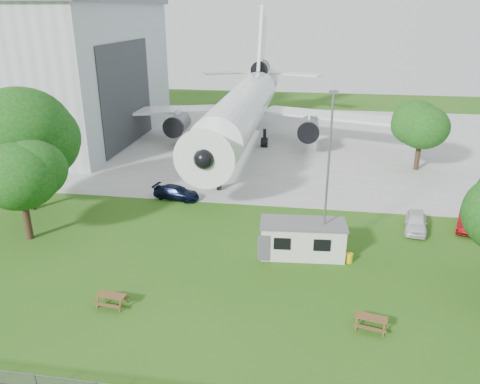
# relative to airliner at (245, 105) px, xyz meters

# --- Properties ---
(ground) EXTENTS (160.00, 160.00, 0.00)m
(ground) POSITION_rel_airliner_xyz_m (2.00, -35.86, -5.27)
(ground) COLOR #3A691D
(concrete_apron) EXTENTS (120.00, 46.00, 0.03)m
(concrete_apron) POSITION_rel_airliner_xyz_m (2.00, 2.14, -5.25)
(concrete_apron) COLOR #B7B7B2
(concrete_apron) RESTS_ON ground
(airliner) EXTENTS (46.36, 47.73, 17.69)m
(airliner) POSITION_rel_airliner_xyz_m (0.00, 0.00, 0.00)
(airliner) COLOR white
(airliner) RESTS_ON ground
(site_cabin) EXTENTS (6.84, 3.16, 2.62)m
(site_cabin) POSITION_rel_airliner_xyz_m (8.73, -29.65, -3.96)
(site_cabin) COLOR silver
(site_cabin) RESTS_ON ground
(picnic_west) EXTENTS (1.95, 1.68, 0.76)m
(picnic_west) POSITION_rel_airliner_xyz_m (-2.57, -37.91, -5.27)
(picnic_west) COLOR brown
(picnic_west) RESTS_ON ground
(picnic_east) EXTENTS (2.07, 1.83, 0.76)m
(picnic_east) POSITION_rel_airliner_xyz_m (12.88, -37.69, -5.27)
(picnic_east) COLOR brown
(picnic_east) RESTS_ON ground
(lamp_mast) EXTENTS (0.16, 0.16, 12.00)m
(lamp_mast) POSITION_rel_airliner_xyz_m (10.20, -29.66, 0.73)
(lamp_mast) COLOR slate
(lamp_mast) RESTS_ON ground
(tree_west_big) EXTENTS (9.58, 9.58, 11.41)m
(tree_west_big) POSITION_rel_airliner_xyz_m (-15.79, -24.93, 1.35)
(tree_west_big) COLOR #382619
(tree_west_big) RESTS_ON ground
(tree_west_small) EXTENTS (6.22, 6.22, 8.15)m
(tree_west_small) POSITION_rel_airliner_xyz_m (-12.71, -30.34, -0.24)
(tree_west_small) COLOR #382619
(tree_west_small) RESTS_ON ground
(tree_far_apron) EXTENTS (6.63, 6.63, 8.31)m
(tree_far_apron) POSITION_rel_airliner_xyz_m (20.84, -7.68, -0.29)
(tree_far_apron) COLOR #382619
(tree_far_apron) RESTS_ON ground
(car_ne_hatch) EXTENTS (2.37, 4.40, 1.42)m
(car_ne_hatch) POSITION_rel_airliner_xyz_m (17.79, -24.05, -4.56)
(car_ne_hatch) COLOR silver
(car_ne_hatch) RESTS_ON ground
(car_ne_sedan) EXTENTS (2.76, 4.52, 1.41)m
(car_ne_sedan) POSITION_rel_airliner_xyz_m (22.07, -23.07, -4.57)
(car_ne_sedan) COLOR maroon
(car_ne_sedan) RESTS_ON ground
(car_apron_van) EXTENTS (4.68, 2.53, 1.29)m
(car_apron_van) POSITION_rel_airliner_xyz_m (-3.56, -20.46, -4.63)
(car_apron_van) COLOR black
(car_apron_van) RESTS_ON ground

